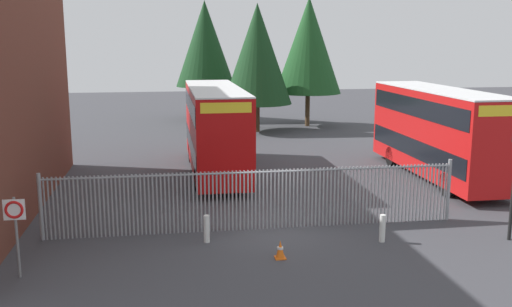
{
  "coord_description": "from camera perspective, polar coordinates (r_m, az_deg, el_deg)",
  "views": [
    {
      "loc": [
        -3.74,
        -19.73,
        6.74
      ],
      "look_at": [
        0.0,
        4.0,
        2.0
      ],
      "focal_mm": 40.43,
      "sensor_mm": 36.0,
      "label": 1
    }
  ],
  "objects": [
    {
      "name": "tree_tall_back",
      "position": [
        49.57,
        -5.06,
        10.76
      ],
      "size": [
        5.0,
        5.0,
        10.01
      ],
      "color": "#4C3823",
      "rests_on": "ground"
    },
    {
      "name": "tree_short_side",
      "position": [
        42.67,
        0.13,
        9.82
      ],
      "size": [
        5.09,
        5.09,
        9.38
      ],
      "color": "#4C3823",
      "rests_on": "ground"
    },
    {
      "name": "speed_limit_sign_post",
      "position": [
        17.74,
        -22.74,
        -5.98
      ],
      "size": [
        0.6,
        0.14,
        2.4
      ],
      "color": "slate",
      "rests_on": "ground"
    },
    {
      "name": "bollard_center_front",
      "position": [
        20.13,
        12.4,
        -7.24
      ],
      "size": [
        0.2,
        0.2,
        0.95
      ],
      "primitive_type": "cylinder",
      "color": "silver",
      "rests_on": "ground"
    },
    {
      "name": "double_decker_bus_behind_fence_left",
      "position": [
        29.33,
        -4.06,
        2.67
      ],
      "size": [
        2.54,
        10.81,
        4.42
      ],
      "color": "#B70C0C",
      "rests_on": "ground"
    },
    {
      "name": "traffic_cone_by_gate",
      "position": [
        18.31,
        2.41,
        -9.48
      ],
      "size": [
        0.34,
        0.34,
        0.59
      ],
      "color": "orange",
      "rests_on": "ground"
    },
    {
      "name": "double_decker_bus_near_gate",
      "position": [
        29.66,
        17.56,
        2.27
      ],
      "size": [
        2.54,
        10.81,
        4.42
      ],
      "color": "red",
      "rests_on": "ground"
    },
    {
      "name": "ground_plane",
      "position": [
        28.78,
        -1.24,
        -2.38
      ],
      "size": [
        100.0,
        100.0,
        0.0
      ],
      "primitive_type": "plane",
      "color": "#3D3D42"
    },
    {
      "name": "palisade_fence",
      "position": [
        20.73,
        -0.04,
        -4.39
      ],
      "size": [
        14.94,
        0.14,
        2.35
      ],
      "color": "gray",
      "rests_on": "ground"
    },
    {
      "name": "tree_mid_row",
      "position": [
        45.79,
        5.22,
        10.59
      ],
      "size": [
        5.19,
        5.19,
        10.04
      ],
      "color": "#4C3823",
      "rests_on": "ground"
    },
    {
      "name": "bollard_near_left",
      "position": [
        19.69,
        -4.91,
        -7.43
      ],
      "size": [
        0.2,
        0.2,
        0.95
      ],
      "primitive_type": "cylinder",
      "color": "silver",
      "rests_on": "ground"
    }
  ]
}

